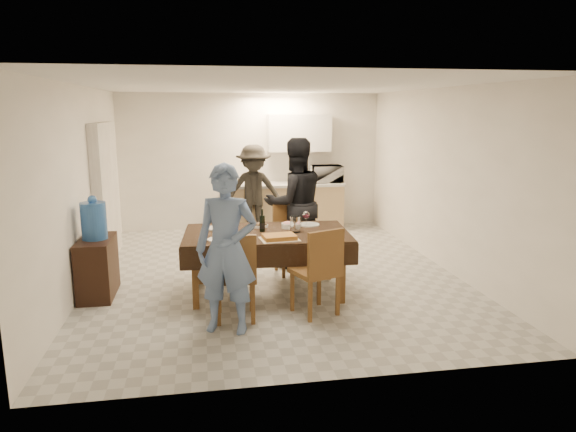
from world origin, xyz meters
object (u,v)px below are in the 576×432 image
water_jug (94,221)px  savoury_tart (279,237)px  person_far (295,204)px  water_pitcher (295,224)px  microwave (327,174)px  person_near (227,249)px  person_kitchen (254,191)px  wine_bottle (262,220)px  console (97,267)px  dining_table (267,235)px

water_jug → savoury_tart: 2.28m
savoury_tart → person_far: (0.45, 1.43, 0.13)m
water_pitcher → microwave: 3.71m
microwave → water_jug: bearing=40.7°
water_jug → person_near: (1.54, -1.30, -0.08)m
savoury_tart → person_kitchen: size_ratio=0.26×
wine_bottle → person_far: bearing=59.0°
person_kitchen → water_pitcher: bearing=-86.2°
wine_bottle → water_pitcher: (0.40, -0.10, -0.04)m
savoury_tart → console: bearing=163.9°
wine_bottle → person_near: bearing=-114.4°
dining_table → water_jug: water_jug is taller
dining_table → wine_bottle: bearing=138.3°
savoury_tart → microwave: 4.11m
dining_table → microwave: microwave is taller
console → person_far: bearing=16.8°
person_near → person_far: (1.10, 2.10, 0.07)m
wine_bottle → savoury_tart: 0.47m
savoury_tart → person_far: person_far is taller
water_pitcher → dining_table: bearing=171.9°
water_pitcher → person_kitchen: (-0.20, 3.04, -0.05)m
console → dining_table: bearing=-6.9°
person_far → console: bearing=6.8°
water_jug → person_near: person_near is taller
wine_bottle → water_pitcher: wine_bottle is taller
water_jug → person_kitchen: size_ratio=0.27×
water_jug → wine_bottle: water_jug is taller
wine_bottle → water_pitcher: size_ratio=1.44×
dining_table → microwave: (1.61, 3.44, 0.32)m
water_jug → person_far: size_ratio=0.24×
console → person_kitchen: bearing=50.7°
microwave → person_far: (-1.06, -2.39, -0.12)m
person_near → person_far: person_far is taller
wine_bottle → person_kitchen: bearing=86.2°
dining_table → water_jug: bearing=176.4°
microwave → person_kitchen: bearing=17.1°
dining_table → person_kitchen: person_kitchen is taller
person_near → dining_table: bearing=79.8°
wine_bottle → person_far: 1.17m
water_jug → savoury_tart: (2.19, -0.63, -0.14)m
wine_bottle → microwave: microwave is taller
person_far → water_pitcher: bearing=69.7°
wine_bottle → savoury_tart: wine_bottle is taller
water_pitcher → console: bearing=173.0°
console → wine_bottle: (2.04, -0.20, 0.57)m
water_pitcher → savoury_tart: water_pitcher is taller
water_jug → person_far: 2.76m
microwave → person_near: (-2.16, -4.49, -0.19)m
water_jug → microwave: (3.70, 3.19, 0.11)m
person_kitchen → microwave: bearing=17.1°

